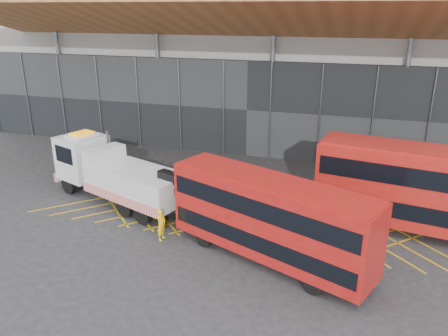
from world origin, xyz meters
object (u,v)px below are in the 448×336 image
(recovery_truck, at_px, (115,173))
(bus_second, at_px, (430,188))
(bus_towed, at_px, (270,216))
(worker, at_px, (161,225))

(recovery_truck, relative_size, bus_second, 0.96)
(bus_towed, height_order, worker, bus_towed)
(recovery_truck, distance_m, bus_towed, 11.78)
(bus_second, bearing_deg, recovery_truck, -166.98)
(bus_towed, bearing_deg, bus_second, 56.19)
(worker, bearing_deg, recovery_truck, 57.08)
(bus_second, relative_size, worker, 6.99)
(bus_towed, xyz_separation_m, worker, (-6.02, 0.30, -1.53))
(bus_towed, relative_size, worker, 6.06)
(recovery_truck, relative_size, worker, 6.68)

